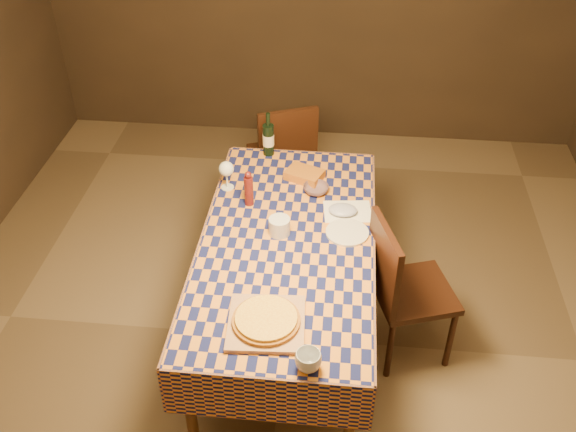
{
  "coord_description": "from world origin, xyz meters",
  "views": [
    {
      "loc": [
        0.27,
        -2.63,
        2.97
      ],
      "look_at": [
        0.0,
        0.05,
        0.9
      ],
      "focal_mm": 40.0,
      "sensor_mm": 36.0,
      "label": 1
    }
  ],
  "objects": [
    {
      "name": "flour_bag",
      "position": [
        0.29,
        0.27,
        0.79
      ],
      "size": [
        0.19,
        0.15,
        0.05
      ],
      "primitive_type": "ellipsoid",
      "rotation": [
        0.0,
        0.0,
        -0.22
      ],
      "color": "#A4ACD2",
      "rests_on": "dining_table"
    },
    {
      "name": "pizza",
      "position": [
        -0.03,
        -0.61,
        0.81
      ],
      "size": [
        0.38,
        0.38,
        0.03
      ],
      "color": "#995B19",
      "rests_on": "cutting_board"
    },
    {
      "name": "flour_patch",
      "position": [
        0.32,
        0.29,
        0.77
      ],
      "size": [
        0.29,
        0.24,
        0.0
      ],
      "primitive_type": "cube",
      "rotation": [
        0.0,
        0.0,
        0.12
      ],
      "color": "white",
      "rests_on": "dining_table"
    },
    {
      "name": "wine_bottle",
      "position": [
        -0.21,
        0.86,
        0.88
      ],
      "size": [
        0.09,
        0.09,
        0.29
      ],
      "color": "black",
      "rests_on": "dining_table"
    },
    {
      "name": "cutting_board",
      "position": [
        -0.03,
        -0.61,
        0.78
      ],
      "size": [
        0.37,
        0.37,
        0.02
      ],
      "primitive_type": "cube",
      "rotation": [
        0.0,
        0.0,
        0.06
      ],
      "color": "#AE7A51",
      "rests_on": "dining_table"
    },
    {
      "name": "room",
      "position": [
        0.0,
        0.0,
        1.35
      ],
      "size": [
        5.0,
        5.1,
        2.7
      ],
      "color": "brown",
      "rests_on": "ground"
    },
    {
      "name": "dining_table",
      "position": [
        0.0,
        0.0,
        0.69
      ],
      "size": [
        0.94,
        1.84,
        0.77
      ],
      "color": "brown",
      "rests_on": "ground"
    },
    {
      "name": "white_plate",
      "position": [
        0.32,
        0.1,
        0.78
      ],
      "size": [
        0.31,
        0.31,
        0.01
      ],
      "primitive_type": "cylinder",
      "rotation": [
        0.0,
        0.0,
        0.4
      ],
      "color": "silver",
      "rests_on": "dining_table"
    },
    {
      "name": "bowl",
      "position": [
        0.12,
        0.46,
        0.79
      ],
      "size": [
        0.2,
        0.2,
        0.05
      ],
      "primitive_type": "imported",
      "rotation": [
        0.0,
        0.0,
        -0.4
      ],
      "color": "#634953",
      "rests_on": "dining_table"
    },
    {
      "name": "tumbler",
      "position": [
        0.18,
        -0.84,
        0.82
      ],
      "size": [
        0.13,
        0.13,
        0.09
      ],
      "primitive_type": "imported",
      "rotation": [
        0.0,
        0.0,
        0.18
      ],
      "color": "silver",
      "rests_on": "dining_table"
    },
    {
      "name": "chair_far",
      "position": [
        -0.15,
        1.26,
        0.52
      ],
      "size": [
        0.55,
        0.55,
        0.93
      ],
      "color": "black",
      "rests_on": "ground"
    },
    {
      "name": "deli_tub",
      "position": [
        -0.05,
        0.06,
        0.82
      ],
      "size": [
        0.14,
        0.14,
        0.1
      ],
      "primitive_type": "cylinder",
      "rotation": [
        0.0,
        0.0,
        -0.27
      ],
      "color": "silver",
      "rests_on": "dining_table"
    },
    {
      "name": "takeout_container",
      "position": [
        0.04,
        0.6,
        0.8
      ],
      "size": [
        0.26,
        0.22,
        0.05
      ],
      "primitive_type": "cube",
      "rotation": [
        0.0,
        0.0,
        -0.39
      ],
      "color": "#B16117",
      "rests_on": "dining_table"
    },
    {
      "name": "pepper_mill",
      "position": [
        -0.25,
        0.31,
        0.87
      ],
      "size": [
        0.05,
        0.05,
        0.22
      ],
      "color": "#541413",
      "rests_on": "dining_table"
    },
    {
      "name": "wine_glass",
      "position": [
        -0.4,
        0.46,
        0.9
      ],
      "size": [
        0.09,
        0.09,
        0.18
      ],
      "color": "white",
      "rests_on": "dining_table"
    },
    {
      "name": "chair_right",
      "position": [
        0.63,
        -0.02,
        0.52
      ],
      "size": [
        0.54,
        0.53,
        0.93
      ],
      "color": "black",
      "rests_on": "ground"
    }
  ]
}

